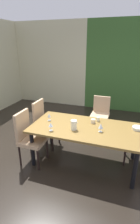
{
  "coord_description": "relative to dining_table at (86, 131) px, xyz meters",
  "views": [
    {
      "loc": [
        1.37,
        -2.91,
        2.17
      ],
      "look_at": [
        0.29,
        0.25,
        0.85
      ],
      "focal_mm": 28.0,
      "sensor_mm": 36.0,
      "label": 1
    }
  ],
  "objects": [
    {
      "name": "serving_bowl_east",
      "position": [
        0.89,
        0.21,
        0.1
      ],
      "size": [
        0.18,
        0.18,
        0.05
      ],
      "primitive_type": "cylinder",
      "color": "silver",
      "rests_on": "dining_table"
    },
    {
      "name": "back_panel_interior",
      "position": [
        -2.19,
        3.19,
        0.77
      ],
      "size": [
        2.76,
        0.1,
        2.89
      ],
      "primitive_type": "cube",
      "color": "beige",
      "rests_on": "ground_plane"
    },
    {
      "name": "cup_north",
      "position": [
        0.09,
        0.22,
        0.11
      ],
      "size": [
        0.08,
        0.08,
        0.08
      ],
      "primitive_type": "cylinder",
      "color": "beige",
      "rests_on": "dining_table"
    },
    {
      "name": "wine_glass_front",
      "position": [
        -0.75,
        0.06,
        0.18
      ],
      "size": [
        0.06,
        0.06,
        0.15
      ],
      "color": "silver",
      "rests_on": "dining_table"
    },
    {
      "name": "chair_left_far",
      "position": [
        -1.01,
        0.31,
        -0.11
      ],
      "size": [
        0.45,
        0.44,
        1.03
      ],
      "rotation": [
        0.0,
        0.0,
        -1.57
      ],
      "color": "tan",
      "rests_on": "ground_plane"
    },
    {
      "name": "cup_near_shelf",
      "position": [
        0.16,
        0.34,
        0.12
      ],
      "size": [
        0.07,
        0.07,
        0.09
      ],
      "primitive_type": "cylinder",
      "color": "#F1EDC9",
      "rests_on": "dining_table"
    },
    {
      "name": "wine_glass_near_window",
      "position": [
        0.28,
        -0.08,
        0.18
      ],
      "size": [
        0.08,
        0.08,
        0.15
      ],
      "color": "silver",
      "rests_on": "dining_table"
    },
    {
      "name": "chair_left_near",
      "position": [
        -1.01,
        -0.31,
        -0.11
      ],
      "size": [
        0.45,
        0.44,
        1.02
      ],
      "rotation": [
        0.0,
        0.0,
        -1.57
      ],
      "color": "tan",
      "rests_on": "ground_plane"
    },
    {
      "name": "ground_plane",
      "position": [
        -0.72,
        0.13,
        -0.68
      ],
      "size": [
        5.7,
        6.22,
        0.02
      ],
      "primitive_type": "cube",
      "color": "black"
    },
    {
      "name": "wine_glass_left",
      "position": [
        -0.54,
        -0.32,
        0.18
      ],
      "size": [
        0.08,
        0.08,
        0.14
      ],
      "color": "silver",
      "rests_on": "dining_table"
    },
    {
      "name": "dining_table",
      "position": [
        0.0,
        0.0,
        0.0
      ],
      "size": [
        1.99,
        1.01,
        0.75
      ],
      "color": "olive",
      "rests_on": "ground_plane"
    },
    {
      "name": "pitcher_right",
      "position": [
        -0.18,
        -0.15,
        0.16
      ],
      "size": [
        0.12,
        0.11,
        0.18
      ],
      "color": "white",
      "rests_on": "dining_table"
    },
    {
      "name": "chair_head_far",
      "position": [
        0.05,
        1.39,
        -0.15
      ],
      "size": [
        0.44,
        0.45,
        0.92
      ],
      "rotation": [
        0.0,
        0.0,
        3.14
      ],
      "color": "tan",
      "rests_on": "ground_plane"
    },
    {
      "name": "garden_window_panel",
      "position": [
        0.66,
        3.19,
        0.77
      ],
      "size": [
        2.94,
        0.1,
        2.89
      ],
      "primitive_type": "cube",
      "color": "#365E29",
      "rests_on": "ground_plane"
    }
  ]
}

